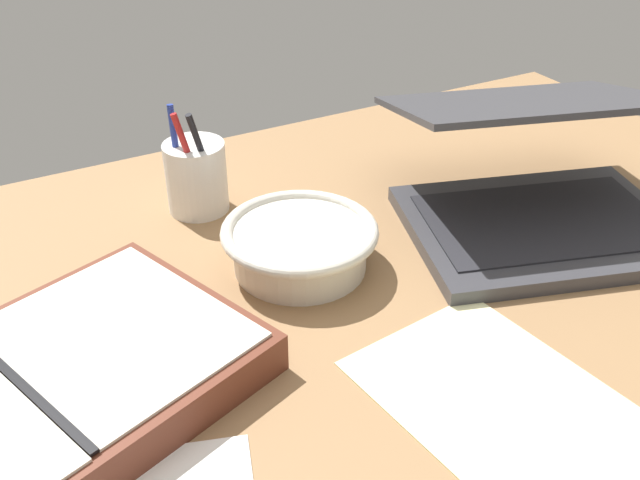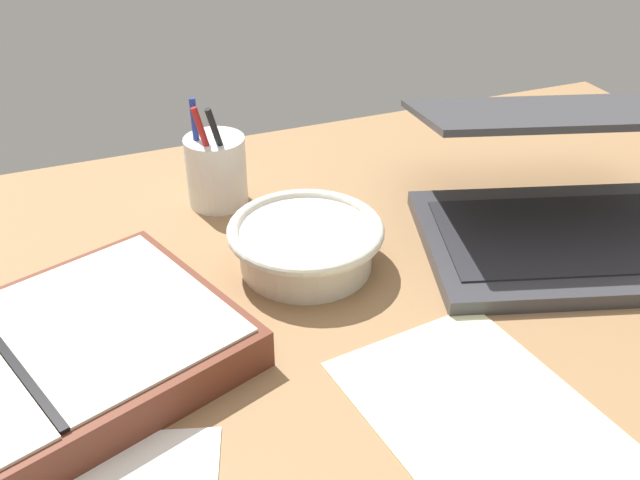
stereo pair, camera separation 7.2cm
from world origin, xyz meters
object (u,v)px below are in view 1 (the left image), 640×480
at_px(laptop, 536,183).
at_px(pen_cup, 196,176).
at_px(bowl, 300,244).
at_px(planner, 27,403).

height_order(laptop, pen_cup, laptop).
bearing_deg(bowl, laptop, -8.94).
height_order(pen_cup, planner, pen_cup).
xyz_separation_m(bowl, pen_cup, (-0.05, 0.18, 0.02)).
xyz_separation_m(laptop, bowl, (-0.30, 0.05, -0.02)).
xyz_separation_m(laptop, pen_cup, (-0.35, 0.23, -0.01)).
bearing_deg(planner, pen_cup, 27.93).
height_order(laptop, planner, laptop).
distance_m(laptop, planner, 0.61).
bearing_deg(pen_cup, planner, -132.58).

